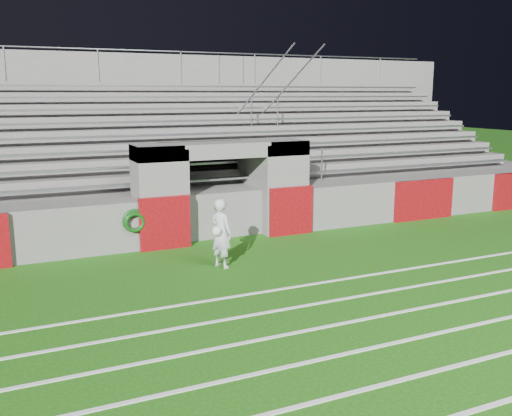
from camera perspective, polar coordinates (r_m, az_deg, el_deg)
name	(u,v)px	position (r m, az deg, el deg)	size (l,w,h in m)	color
ground	(282,272)	(12.68, 2.61, -6.42)	(90.00, 90.00, 0.00)	#1A540E
field_markings	(443,369)	(8.87, 18.17, -15.07)	(28.00, 8.09, 0.01)	white
stadium_structure	(175,165)	(19.64, -8.13, 4.30)	(26.00, 8.48, 5.42)	#5D5A58
goalkeeper_with_ball	(221,233)	(12.84, -3.52, -2.52)	(0.57, 0.68, 1.58)	#B4B8BF
hose_coil	(134,221)	(14.30, -12.06, -1.32)	(0.59, 0.15, 0.59)	#0C3E0F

